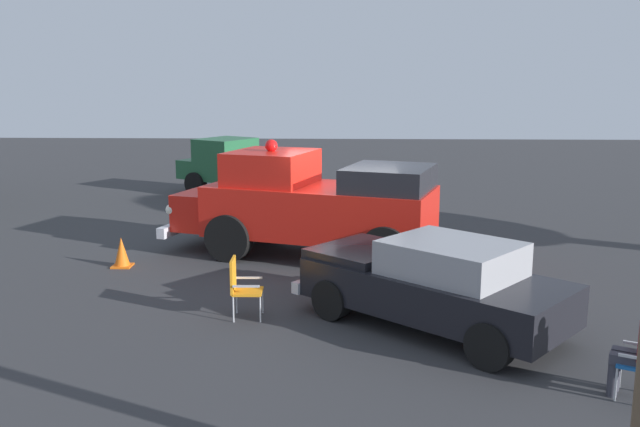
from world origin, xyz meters
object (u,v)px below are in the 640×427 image
Objects in this scene: vintage_fire_truck at (310,204)px; parked_pickup at (246,167)px; traffic_cone at (122,253)px; lawn_chair_by_car at (241,284)px; classic_hot_rod at (432,282)px; spectator_seated at (640,345)px.

parked_pickup is at bearing -71.81° from vintage_fire_truck.
vintage_fire_truck is at bearing -165.29° from traffic_cone.
traffic_cone is (1.37, 8.84, -0.68)m from parked_pickup.
parked_pickup is at bearing -98.80° from traffic_cone.
parked_pickup reaches higher than lawn_chair_by_car.
spectator_seated is (-2.25, 2.39, -0.05)m from classic_hot_rod.
parked_pickup is 11.97m from lawn_chair_by_car.
classic_hot_rod reaches higher than traffic_cone.
vintage_fire_truck is 1.26× the size of parked_pickup.
parked_pickup is 16.15m from spectator_seated.
vintage_fire_truck is 1.40× the size of classic_hot_rod.
vintage_fire_truck is at bearing -103.15° from lawn_chair_by_car.
lawn_chair_by_car is at bearing 97.79° from parked_pickup.
vintage_fire_truck is at bearing -56.80° from spectator_seated.
traffic_cone is at bearing 14.71° from vintage_fire_truck.
spectator_seated is 10.13m from traffic_cone.
classic_hot_rod is 3.50× the size of spectator_seated.
lawn_chair_by_car is at bearing 76.85° from vintage_fire_truck.
classic_hot_rod is at bearing 151.43° from traffic_cone.
parked_pickup is (4.73, -12.17, 0.24)m from classic_hot_rod.
lawn_chair_by_car is at bearing 134.77° from traffic_cone.
spectator_seated is (-5.36, 2.70, 0.11)m from lawn_chair_by_car.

